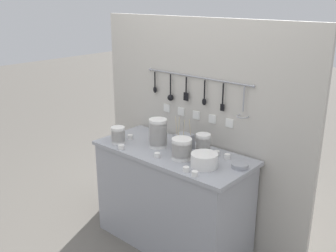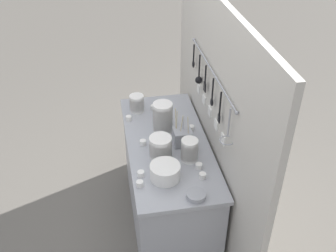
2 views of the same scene
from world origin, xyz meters
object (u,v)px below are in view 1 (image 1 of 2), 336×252
object	(u,v)px
bowl_stack_nested_right	(182,149)
cup_back_left	(130,137)
cup_beside_plates	(186,169)
steel_mixing_bowl	(240,166)
cup_mid_row	(195,174)
cup_front_right	(217,153)
cup_edge_far	(121,147)
bowl_stack_wide_centre	(203,144)
cutlery_caddy	(184,141)
cup_centre	(157,155)
bowl_stack_back_corner	(158,133)
cup_front_left	(178,139)
bowl_stack_short_front	(118,135)
cup_back_right	(227,156)
plate_stack	(204,160)

from	to	relation	value
bowl_stack_nested_right	cup_back_left	distance (m)	0.64
cup_back_left	cup_beside_plates	distance (m)	0.83
steel_mixing_bowl	cup_back_left	size ratio (longest dim) A/B	2.63
steel_mixing_bowl	cup_back_left	xyz separation A→B (m)	(-1.07, -0.11, 0.00)
bowl_stack_nested_right	cup_mid_row	world-z (taller)	bowl_stack_nested_right
cup_front_right	cup_edge_far	distance (m)	0.79
bowl_stack_wide_centre	cup_edge_far	world-z (taller)	bowl_stack_wide_centre
cutlery_caddy	cup_centre	size ratio (longest dim) A/B	5.85
bowl_stack_wide_centre	cutlery_caddy	world-z (taller)	cutlery_caddy
bowl_stack_back_corner	cup_front_right	distance (m)	0.52
cup_front_left	cup_centre	world-z (taller)	same
cup_mid_row	bowl_stack_wide_centre	bearing A→B (deg)	119.06
bowl_stack_short_front	cup_beside_plates	bearing A→B (deg)	-4.55
bowl_stack_back_corner	cup_mid_row	size ratio (longest dim) A/B	5.15
bowl_stack_back_corner	cup_mid_row	xyz separation A→B (m)	(0.59, -0.25, -0.10)
cutlery_caddy	cup_beside_plates	world-z (taller)	cutlery_caddy
bowl_stack_short_front	bowl_stack_nested_right	world-z (taller)	bowl_stack_nested_right
bowl_stack_back_corner	bowl_stack_nested_right	bearing A→B (deg)	-12.19
bowl_stack_short_front	cup_back_right	bearing A→B (deg)	20.54
bowl_stack_nested_right	cup_front_right	xyz separation A→B (m)	(0.17, 0.24, -0.06)
cup_back_right	cup_front_left	bearing A→B (deg)	175.07
cutlery_caddy	cup_back_left	size ratio (longest dim) A/B	5.85
bowl_stack_nested_right	steel_mixing_bowl	world-z (taller)	bowl_stack_nested_right
steel_mixing_bowl	cutlery_caddy	distance (m)	0.57
bowl_stack_short_front	cutlery_caddy	xyz separation A→B (m)	(0.50, 0.28, -0.01)
cutlery_caddy	cup_mid_row	xyz separation A→B (m)	(0.40, -0.36, -0.04)
bowl_stack_wide_centre	cup_back_left	distance (m)	0.71
cup_front_left	cup_back_left	xyz separation A→B (m)	(-0.35, -0.25, 0.00)
bowl_stack_back_corner	cup_front_right	bearing A→B (deg)	19.44
bowl_stack_short_front	cup_centre	size ratio (longest dim) A/B	3.08
cup_back_right	steel_mixing_bowl	bearing A→B (deg)	-27.04
cup_mid_row	cup_back_right	bearing A→B (deg)	90.41
bowl_stack_wide_centre	cutlery_caddy	size ratio (longest dim) A/B	0.61
bowl_stack_nested_right	cup_beside_plates	xyz separation A→B (m)	(0.18, -0.16, -0.06)
bowl_stack_wide_centre	bowl_stack_nested_right	size ratio (longest dim) A/B	1.00
bowl_stack_wide_centre	cup_centre	bearing A→B (deg)	-126.51
cup_back_left	bowl_stack_nested_right	bearing A→B (deg)	-3.61
cup_mid_row	cup_front_right	bearing A→B (deg)	103.90
plate_stack	cup_centre	distance (m)	0.40
bowl_stack_wide_centre	bowl_stack_nested_right	xyz separation A→B (m)	(-0.06, -0.19, -0.00)
cup_beside_plates	cup_centre	bearing A→B (deg)	170.69
bowl_stack_nested_right	cup_front_right	distance (m)	0.30
bowl_stack_wide_centre	bowl_stack_back_corner	bearing A→B (deg)	-161.53
bowl_stack_short_front	cup_back_left	world-z (taller)	bowl_stack_short_front
cup_front_left	cup_beside_plates	bearing A→B (deg)	-44.33
bowl_stack_back_corner	cup_beside_plates	xyz separation A→B (m)	(0.49, -0.23, -0.10)
bowl_stack_short_front	cup_beside_plates	xyz separation A→B (m)	(0.81, -0.06, -0.05)
plate_stack	cup_back_left	distance (m)	0.86
cup_edge_far	bowl_stack_short_front	bearing A→B (deg)	147.32
cup_front_left	cup_front_right	world-z (taller)	same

